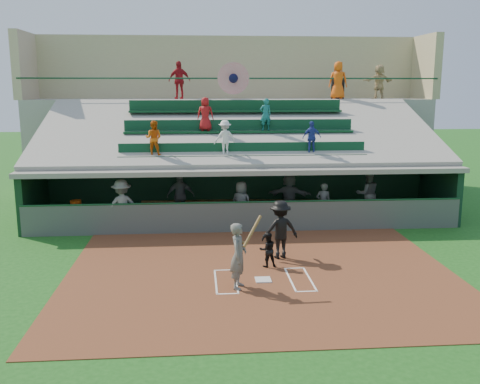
{
  "coord_description": "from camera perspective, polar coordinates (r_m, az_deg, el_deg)",
  "views": [
    {
      "loc": [
        -1.74,
        -13.8,
        5.26
      ],
      "look_at": [
        -0.36,
        3.5,
        1.8
      ],
      "focal_mm": 40.0,
      "sensor_mm": 36.0,
      "label": 1
    }
  ],
  "objects": [
    {
      "name": "catcher",
      "position": [
        15.78,
        2.96,
        -6.16
      ],
      "size": [
        0.56,
        0.47,
        1.03
      ],
      "primitive_type": "imported",
      "rotation": [
        0.0,
        0.0,
        3.31
      ],
      "color": "black",
      "rests_on": "dirt_slab"
    },
    {
      "name": "grandstand",
      "position": [
        24.56,
        -0.48,
        4.27
      ],
      "size": [
        20.4,
        10.4,
        7.8
      ],
      "color": "#4F5550",
      "rests_on": "ground"
    },
    {
      "name": "water_cooler",
      "position": [
        20.77,
        -17.09,
        -1.41
      ],
      "size": [
        0.4,
        0.4,
        0.4
      ],
      "primitive_type": "cylinder",
      "color": "#CE450C",
      "rests_on": "white_table"
    },
    {
      "name": "dugout_player_c",
      "position": [
        20.3,
        0.14,
        -1.2
      ],
      "size": [
        0.97,
        0.86,
        1.67
      ],
      "primitive_type": "imported",
      "rotation": [
        0.0,
        0.0,
        2.63
      ],
      "color": "#5B5D58",
      "rests_on": "dugout_floor"
    },
    {
      "name": "dugout_player_b",
      "position": [
        21.31,
        -6.35,
        -0.42
      ],
      "size": [
        1.09,
        0.46,
        1.85
      ],
      "primitive_type": "imported",
      "rotation": [
        0.0,
        0.0,
        3.15
      ],
      "color": "#585B55",
      "rests_on": "dugout_floor"
    },
    {
      "name": "concourse_staff_b",
      "position": [
        26.7,
        10.42,
        11.62
      ],
      "size": [
        1.0,
        0.77,
        1.81
      ],
      "primitive_type": "imported",
      "rotation": [
        0.0,
        0.0,
        2.9
      ],
      "color": "#E1530D",
      "rests_on": "concourse_slab"
    },
    {
      "name": "home_umpire",
      "position": [
        16.5,
        4.3,
        -4.0
      ],
      "size": [
        1.29,
        0.92,
        1.81
      ],
      "primitive_type": "imported",
      "rotation": [
        0.0,
        0.0,
        3.37
      ],
      "color": "black",
      "rests_on": "dirt_slab"
    },
    {
      "name": "dugout_player_a",
      "position": [
        19.71,
        -12.49,
        -1.47
      ],
      "size": [
        1.42,
        1.11,
        1.93
      ],
      "primitive_type": "imported",
      "rotation": [
        0.0,
        0.0,
        3.5
      ],
      "color": "#595D57",
      "rests_on": "dugout_floor"
    },
    {
      "name": "dugout_player_e",
      "position": [
        20.9,
        8.87,
        -1.13
      ],
      "size": [
        0.6,
        0.43,
        1.55
      ],
      "primitive_type": "imported",
      "rotation": [
        0.0,
        0.0,
        3.04
      ],
      "color": "#5C5F5A",
      "rests_on": "dugout_floor"
    },
    {
      "name": "concourse_staff_a",
      "position": [
        26.54,
        -6.48,
        11.75
      ],
      "size": [
        1.15,
        0.75,
        1.82
      ],
      "primitive_type": "imported",
      "rotation": [
        0.0,
        0.0,
        3.45
      ],
      "color": "#A11219",
      "rests_on": "concourse_slab"
    },
    {
      "name": "trash_bin",
      "position": [
        27.94,
        10.38,
        10.76
      ],
      "size": [
        0.66,
        0.66,
        0.99
      ],
      "primitive_type": "cylinder",
      "color": "black",
      "rests_on": "concourse_slab"
    },
    {
      "name": "dugout_floor",
      "position": [
        21.28,
        0.27,
        -2.98
      ],
      "size": [
        16.0,
        3.5,
        0.04
      ],
      "primitive_type": "cube",
      "color": "gray",
      "rests_on": "ground"
    },
    {
      "name": "dugout_bench",
      "position": [
        22.57,
        0.01,
        -1.47
      ],
      "size": [
        15.99,
        2.28,
        0.48
      ],
      "primitive_type": "cube",
      "rotation": [
        0.0,
        0.0,
        -0.11
      ],
      "color": "olive",
      "rests_on": "dugout_floor"
    },
    {
      "name": "dugout_player_f",
      "position": [
        22.06,
        13.45,
        -0.19
      ],
      "size": [
        0.93,
        0.73,
        1.91
      ],
      "primitive_type": "imported",
      "rotation": [
        0.0,
        0.0,
        3.15
      ],
      "color": "#60625D",
      "rests_on": "dugout_floor"
    },
    {
      "name": "home_plate",
      "position": [
        14.86,
        2.48,
        -9.33
      ],
      "size": [
        0.43,
        0.43,
        0.03
      ],
      "primitive_type": "cube",
      "color": "silver",
      "rests_on": "dirt_slab"
    },
    {
      "name": "dirt_slab",
      "position": [
        15.33,
        2.25,
        -8.76
      ],
      "size": [
        11.0,
        9.0,
        0.02
      ],
      "primitive_type": "cube",
      "color": "brown",
      "rests_on": "ground"
    },
    {
      "name": "batter_at_plate",
      "position": [
        14.04,
        -0.15,
        -6.79
      ],
      "size": [
        0.91,
        0.78,
        1.95
      ],
      "color": "#51534F",
      "rests_on": "dirt_slab"
    },
    {
      "name": "batters_box_chalk",
      "position": [
        14.86,
        2.48,
        -9.37
      ],
      "size": [
        2.65,
        1.85,
        0.01
      ],
      "color": "white",
      "rests_on": "dirt_slab"
    },
    {
      "name": "white_table",
      "position": [
        20.89,
        -17.09,
        -2.8
      ],
      "size": [
        0.87,
        0.76,
        0.64
      ],
      "primitive_type": "cube",
      "rotation": [
        0.0,
        0.0,
        0.34
      ],
      "color": "white",
      "rests_on": "dugout_floor"
    },
    {
      "name": "dugout_player_d",
      "position": [
        21.29,
        5.27,
        -0.42
      ],
      "size": [
        1.79,
        0.97,
        1.85
      ],
      "primitive_type": "imported",
      "rotation": [
        0.0,
        0.0,
        2.88
      ],
      "color": "#535651",
      "rests_on": "dugout_floor"
    },
    {
      "name": "concourse_slab",
      "position": [
        27.51,
        -0.91,
        5.1
      ],
      "size": [
        20.0,
        3.0,
        4.6
      ],
      "primitive_type": "cube",
      "color": "gray",
      "rests_on": "ground"
    },
    {
      "name": "ground",
      "position": [
        14.87,
        2.48,
        -9.45
      ],
      "size": [
        100.0,
        100.0,
        0.0
      ],
      "primitive_type": "plane",
      "color": "#185116",
      "rests_on": "ground"
    },
    {
      "name": "concourse_staff_c",
      "position": [
        28.19,
        14.61,
        11.31
      ],
      "size": [
        1.63,
        0.73,
        1.7
      ],
      "primitive_type": "imported",
      "rotation": [
        0.0,
        0.0,
        3.29
      ],
      "color": "tan",
      "rests_on": "concourse_slab"
    }
  ]
}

